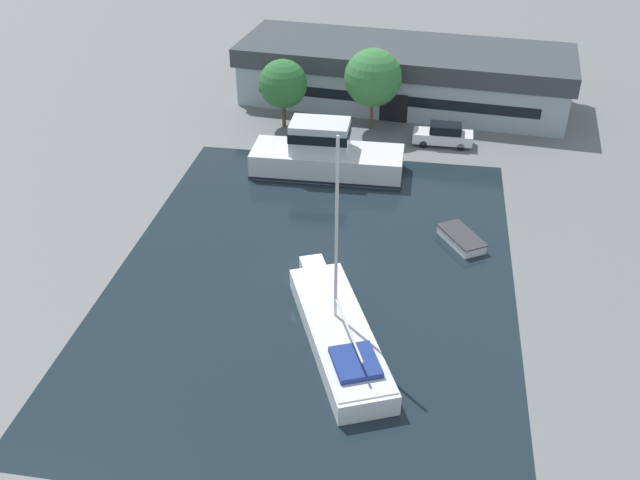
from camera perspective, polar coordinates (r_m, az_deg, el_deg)
The scene contains 9 objects.
ground_plane at distance 42.03m, azimuth -0.53°, elevation -2.91°, with size 440.00×440.00×0.00m, color slate.
water_canal at distance 42.03m, azimuth -0.53°, elevation -2.90°, with size 23.28×32.26×0.01m, color black.
warehouse_building at distance 65.71m, azimuth 6.69°, elevation 13.04°, with size 29.97×12.51×5.10m.
quay_tree_near_building at distance 59.70m, azimuth -2.98°, elevation 12.36°, with size 3.99×3.99×5.76m.
quay_tree_by_water at distance 59.08m, azimuth 4.27°, elevation 12.83°, with size 4.68×4.68×6.81m.
parked_car at distance 58.20m, azimuth 9.85°, elevation 8.30°, with size 4.75×1.86×1.77m.
sailboat_moored at distance 37.02m, azimuth 1.48°, elevation -7.32°, with size 6.97×12.06×11.35m.
motor_cruiser at distance 52.76m, azimuth 0.42°, elevation 6.84°, with size 11.24×4.10×4.01m.
small_dinghy at distance 45.68m, azimuth 11.24°, elevation 0.10°, with size 3.23×3.81×0.65m.
Camera 1 is at (5.86, -33.65, 24.49)m, focal length 40.00 mm.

